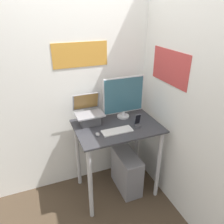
# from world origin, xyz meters

# --- Properties ---
(ground_plane) EXTENTS (12.00, 12.00, 0.00)m
(ground_plane) POSITION_xyz_m (0.00, 0.00, 0.00)
(ground_plane) COLOR #473828
(wall_back) EXTENTS (6.00, 0.06, 2.60)m
(wall_back) POSITION_xyz_m (-0.00, 0.75, 1.30)
(wall_back) COLOR white
(wall_back) RESTS_ON ground_plane
(wall_side_right) EXTENTS (0.06, 6.00, 2.60)m
(wall_side_right) POSITION_xyz_m (0.56, 0.00, 1.30)
(wall_side_right) COLOR white
(wall_side_right) RESTS_ON ground_plane
(desk) EXTENTS (0.95, 0.67, 0.95)m
(desk) POSITION_xyz_m (0.00, 0.33, 0.74)
(desk) COLOR #333338
(desk) RESTS_ON ground_plane
(laptop) EXTENTS (0.31, 0.27, 0.33)m
(laptop) POSITION_xyz_m (-0.28, 0.49, 1.05)
(laptop) COLOR #4C4C51
(laptop) RESTS_ON desk
(monitor) EXTENTS (0.50, 0.15, 0.50)m
(monitor) POSITION_xyz_m (0.15, 0.50, 1.21)
(monitor) COLOR silver
(monitor) RESTS_ON desk
(keyboard) EXTENTS (0.33, 0.13, 0.02)m
(keyboard) POSITION_xyz_m (-0.05, 0.21, 0.96)
(keyboard) COLOR white
(keyboard) RESTS_ON desk
(mouse) EXTENTS (0.04, 0.07, 0.03)m
(mouse) POSITION_xyz_m (-0.27, 0.21, 0.97)
(mouse) COLOR #99999E
(mouse) RESTS_ON desk
(cell_phone) EXTENTS (0.07, 0.06, 0.16)m
(cell_phone) POSITION_xyz_m (0.20, 0.22, 1.00)
(cell_phone) COLOR #4C4C51
(cell_phone) RESTS_ON desk
(computer_tower) EXTENTS (0.23, 0.50, 0.52)m
(computer_tower) POSITION_xyz_m (0.13, 0.31, 0.26)
(computer_tower) COLOR gray
(computer_tower) RESTS_ON ground_plane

